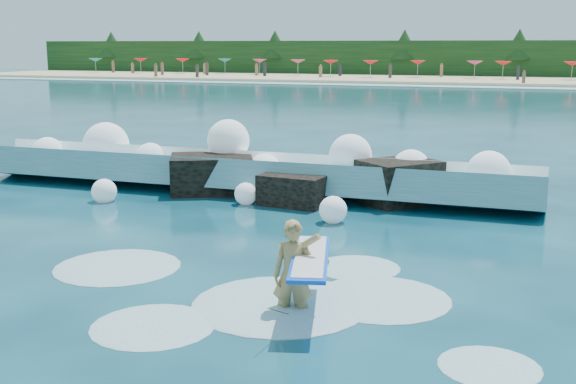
# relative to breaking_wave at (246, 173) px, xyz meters

# --- Properties ---
(ground) EXTENTS (200.00, 200.00, 0.00)m
(ground) POSITION_rel_breaking_wave_xyz_m (1.79, -7.38, -0.53)
(ground) COLOR #072B3B
(ground) RESTS_ON ground
(beach) EXTENTS (140.00, 20.00, 0.40)m
(beach) POSITION_rel_breaking_wave_xyz_m (1.79, 70.62, -0.33)
(beach) COLOR tan
(beach) RESTS_ON ground
(wet_band) EXTENTS (140.00, 5.00, 0.08)m
(wet_band) POSITION_rel_breaking_wave_xyz_m (1.79, 59.62, -0.49)
(wet_band) COLOR silver
(wet_band) RESTS_ON ground
(treeline) EXTENTS (140.00, 4.00, 5.00)m
(treeline) POSITION_rel_breaking_wave_xyz_m (1.79, 80.62, 1.97)
(treeline) COLOR black
(treeline) RESTS_ON ground
(breaking_wave) EXTENTS (17.54, 2.75, 1.51)m
(breaking_wave) POSITION_rel_breaking_wave_xyz_m (0.00, 0.00, 0.00)
(breaking_wave) COLOR teal
(breaking_wave) RESTS_ON ground
(rock_cluster) EXTENTS (8.47, 3.30, 1.42)m
(rock_cluster) POSITION_rel_breaking_wave_xyz_m (1.71, -0.59, -0.08)
(rock_cluster) COLOR black
(rock_cluster) RESTS_ON ground
(surfer_with_board) EXTENTS (1.29, 3.04, 1.90)m
(surfer_with_board) POSITION_rel_breaking_wave_xyz_m (4.84, -9.29, 0.17)
(surfer_with_board) COLOR #A3804C
(surfer_with_board) RESTS_ON ground
(wave_spray) EXTENTS (15.60, 4.74, 2.19)m
(wave_spray) POSITION_rel_breaking_wave_xyz_m (-0.41, 0.03, 0.48)
(wave_spray) COLOR white
(wave_spray) RESTS_ON ground
(surf_foam) EXTENTS (9.49, 6.02, 0.16)m
(surf_foam) POSITION_rel_breaking_wave_xyz_m (3.98, -8.77, -0.53)
(surf_foam) COLOR silver
(surf_foam) RESTS_ON ground
(beach_umbrellas) EXTENTS (112.65, 6.58, 0.50)m
(beach_umbrellas) POSITION_rel_breaking_wave_xyz_m (2.05, 71.97, 1.72)
(beach_umbrellas) COLOR #137C7B
(beach_umbrellas) RESTS_ON ground
(beachgoers) EXTENTS (96.98, 12.99, 1.93)m
(beachgoers) POSITION_rel_breaking_wave_xyz_m (9.22, 69.92, 0.58)
(beachgoers) COLOR #3F332D
(beachgoers) RESTS_ON ground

